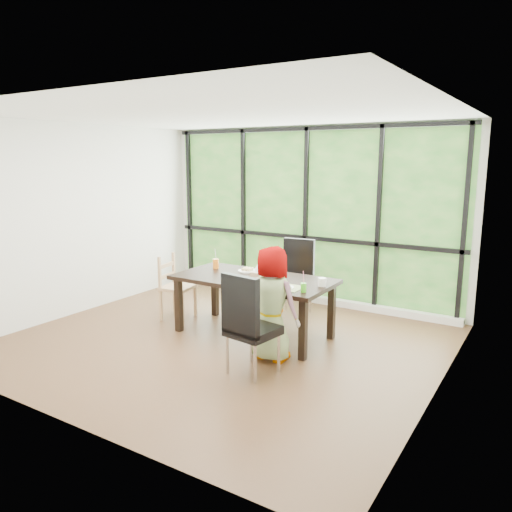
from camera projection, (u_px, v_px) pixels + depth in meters
name	position (u px, v px, depth m)	size (l,w,h in m)	color
ground	(224.00, 342.00, 6.04)	(5.00, 5.00, 0.00)	black
back_wall	(307.00, 215.00, 7.66)	(5.00, 5.00, 0.00)	silver
foliage_backdrop	(307.00, 215.00, 7.64)	(4.80, 0.02, 2.65)	#23511E
window_mullions	(305.00, 215.00, 7.61)	(4.80, 0.06, 2.65)	black
window_sill	(303.00, 297.00, 7.83)	(4.80, 0.12, 0.10)	silver
dining_table	(253.00, 306.00, 6.22)	(1.99, 0.99, 0.75)	black
chair_window_leather	(294.00, 278.00, 6.99)	(0.46, 0.46, 1.08)	black
chair_interior_leather	(253.00, 323.00, 5.07)	(0.46, 0.46, 1.08)	black
chair_end_beech	(178.00, 287.00, 6.85)	(0.42, 0.40, 0.90)	#A97C56
child_toddler	(277.00, 290.00, 6.70)	(0.33, 0.22, 0.90)	orange
child_older	(272.00, 304.00, 5.40)	(0.63, 0.41, 1.28)	slate
placemat	(284.00, 287.00, 5.68)	(0.42, 0.31, 0.01)	tan
plate_far	(247.00, 271.00, 6.48)	(0.25, 0.25, 0.02)	white
plate_near	(284.00, 287.00, 5.64)	(0.22, 0.22, 0.01)	white
orange_cup	(216.00, 264.00, 6.65)	(0.08, 0.08, 0.13)	orange
green_cup	(304.00, 288.00, 5.46)	(0.06, 0.06, 0.10)	#4ED123
white_mug	(322.00, 282.00, 5.72)	(0.10, 0.10, 0.10)	white
tissue_box	(258.00, 277.00, 5.90)	(0.15, 0.15, 0.13)	tan
crepe_rolls_far	(247.00, 269.00, 6.47)	(0.15, 0.12, 0.04)	tan
crepe_rolls_near	(284.00, 285.00, 5.64)	(0.05, 0.12, 0.04)	tan
straw_white	(216.00, 256.00, 6.63)	(0.01, 0.01, 0.20)	white
straw_pink	(304.00, 280.00, 5.44)	(0.01, 0.01, 0.20)	pink
tissue	(258.00, 267.00, 5.87)	(0.12, 0.12, 0.11)	white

